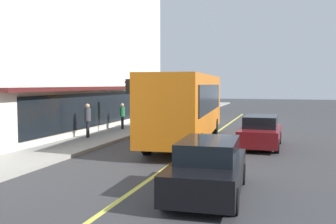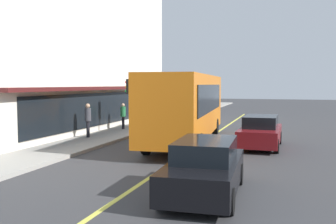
{
  "view_description": "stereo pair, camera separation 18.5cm",
  "coord_description": "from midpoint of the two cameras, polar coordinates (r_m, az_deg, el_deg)",
  "views": [
    {
      "loc": [
        -21.7,
        -4.09,
        3.04
      ],
      "look_at": [
        -2.58,
        1.71,
        1.6
      ],
      "focal_mm": 41.21,
      "sensor_mm": 36.0,
      "label": 1
    },
    {
      "loc": [
        -21.65,
        -4.27,
        3.04
      ],
      "look_at": [
        -2.58,
        1.71,
        1.6
      ],
      "focal_mm": 41.21,
      "sensor_mm": 36.0,
      "label": 2
    }
  ],
  "objects": [
    {
      "name": "ground",
      "position": [
        22.28,
        6.45,
        -3.75
      ],
      "size": [
        120.0,
        120.0,
        0.0
      ],
      "primitive_type": "plane",
      "color": "#38383A"
    },
    {
      "name": "sidewalk",
      "position": [
        23.99,
        -6.95,
        -3.01
      ],
      "size": [
        80.0,
        2.76,
        0.15
      ],
      "primitive_type": "cube",
      "color": "#9E9B93",
      "rests_on": "ground"
    },
    {
      "name": "lane_centre_stripe",
      "position": [
        22.28,
        6.45,
        -3.74
      ],
      "size": [
        36.0,
        0.16,
        0.01
      ],
      "primitive_type": "cube",
      "color": "#D8D14C",
      "rests_on": "ground"
    },
    {
      "name": "storefront_building",
      "position": [
        27.58,
        -20.87,
        9.95
      ],
      "size": [
        25.12,
        12.0,
        11.95
      ],
      "color": "silver",
      "rests_on": "ground"
    },
    {
      "name": "bus",
      "position": [
        19.78,
        3.04,
        1.06
      ],
      "size": [
        11.29,
        3.36,
        3.5
      ],
      "color": "orange",
      "rests_on": "ground"
    },
    {
      "name": "traffic_light",
      "position": [
        23.2,
        -5.41,
        2.85
      ],
      "size": [
        0.3,
        0.52,
        3.2
      ],
      "color": "#2D2D33",
      "rests_on": "sidewalk"
    },
    {
      "name": "car_black",
      "position": [
        10.7,
        5.98,
        -8.29
      ],
      "size": [
        4.38,
        2.02,
        1.52
      ],
      "color": "black",
      "rests_on": "ground"
    },
    {
      "name": "car_maroon",
      "position": [
        19.12,
        13.78,
        -2.9
      ],
      "size": [
        4.33,
        1.92,
        1.52
      ],
      "color": "maroon",
      "rests_on": "ground"
    },
    {
      "name": "pedestrian_at_corner",
      "position": [
        25.03,
        -6.45,
        -0.24
      ],
      "size": [
        0.34,
        0.34,
        1.67
      ],
      "color": "black",
      "rests_on": "sidewalk"
    },
    {
      "name": "pedestrian_mid_block",
      "position": [
        21.36,
        -11.53,
        -0.72
      ],
      "size": [
        0.34,
        0.34,
        1.85
      ],
      "color": "black",
      "rests_on": "sidewalk"
    }
  ]
}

